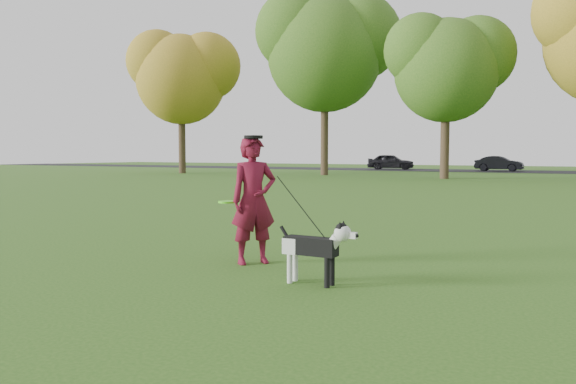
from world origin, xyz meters
The scene contains 8 objects.
ground centered at (0.00, 0.00, 0.00)m, with size 120.00×120.00×0.00m, color #285116.
road centered at (0.00, 40.00, 0.01)m, with size 120.00×7.00×0.02m, color black.
man centered at (-0.42, 0.37, 0.82)m, with size 0.60×0.39×1.63m, color #5D0D22.
dog centered at (0.81, -0.31, 0.43)m, with size 0.94×0.19×0.71m.
car_left centered at (-11.95, 40.00, 0.68)m, with size 1.55×3.86×1.31m, color black.
car_mid centered at (-3.28, 40.00, 0.60)m, with size 1.23×3.52×1.16m, color black.
man_held_items centered at (0.44, 0.01, 0.81)m, with size 1.87×0.79×1.17m.
tree_row centered at (-1.43, 26.07, 7.41)m, with size 51.74×8.86×12.01m.
Camera 1 is at (3.43, -5.67, 1.42)m, focal length 35.00 mm.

